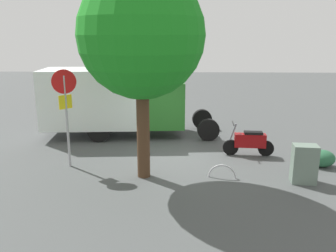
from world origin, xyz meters
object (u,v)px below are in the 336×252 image
utility_cabinet (304,164)px  bike_rack_hoop (222,178)px  street_tree (141,36)px  box_truck_near (114,99)px  stop_sign (66,103)px  motorcycle (250,141)px

utility_cabinet → bike_rack_hoop: 2.42m
street_tree → utility_cabinet: size_ratio=5.24×
box_truck_near → stop_sign: 3.90m
box_truck_near → bike_rack_hoop: (-4.07, 4.57, -1.58)m
box_truck_near → stop_sign: bearing=-106.9°
motorcycle → stop_sign: (6.12, 1.29, 1.60)m
box_truck_near → utility_cabinet: bearing=-41.3°
box_truck_near → motorcycle: 5.92m
street_tree → stop_sign: bearing=-16.8°
box_truck_near → motorcycle: (-5.28, 2.48, -1.06)m
box_truck_near → street_tree: bearing=-73.9°
motorcycle → utility_cabinet: (-1.13, 2.36, 0.05)m
stop_sign → utility_cabinet: stop_sign is taller
box_truck_near → motorcycle: bearing=-29.4°
stop_sign → utility_cabinet: size_ratio=2.78×
utility_cabinet → bike_rack_hoop: size_ratio=1.34×
motorcycle → bike_rack_hoop: motorcycle is taller
motorcycle → utility_cabinet: bearing=119.1°
stop_sign → motorcycle: bearing=-168.1°
box_truck_near → stop_sign: size_ratio=2.33×
stop_sign → bike_rack_hoop: bearing=170.7°
box_truck_near → bike_rack_hoop: bearing=-52.6°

